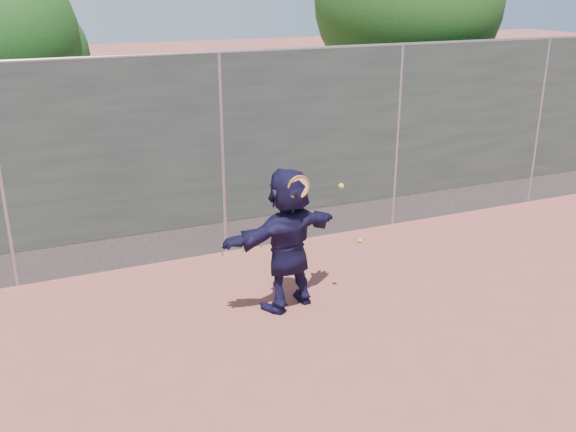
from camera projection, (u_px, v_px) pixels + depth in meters
name	position (u px, v px, depth m)	size (l,w,h in m)	color
ground	(328.00, 369.00, 6.90)	(80.00, 80.00, 0.00)	#9E4C42
player	(288.00, 239.00, 7.96)	(1.70, 0.54, 1.83)	#151233
ball_ground	(360.00, 241.00, 10.23)	(0.07, 0.07, 0.07)	#ABD930
fence	(222.00, 152.00, 9.37)	(20.00, 0.06, 3.03)	#38423D
swing_action	(303.00, 188.00, 7.58)	(0.74, 0.14, 0.51)	#C66A12
tree_right	(414.00, 5.00, 12.40)	(3.78, 3.60, 5.39)	#382314
weed_clump	(246.00, 243.00, 9.88)	(0.68, 0.07, 0.30)	#387226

